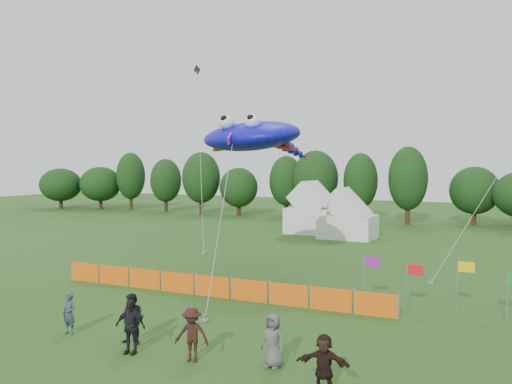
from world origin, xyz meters
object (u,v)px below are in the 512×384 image
at_px(tent_left, 313,212).
at_px(spectator_e, 273,340).
at_px(spectator_c, 192,335).
at_px(spectator_f, 324,363).
at_px(spectator_b, 133,319).
at_px(barrier_fence, 212,286).
at_px(spectator_d, 130,326).
at_px(spectator_a, 69,314).
at_px(tent_right, 348,219).
at_px(stingray_kite, 255,137).

height_order(tent_left, spectator_e, tent_left).
relative_size(spectator_c, spectator_f, 1.07).
bearing_deg(spectator_b, barrier_fence, 90.57).
bearing_deg(spectator_f, tent_left, 105.28).
xyz_separation_m(spectator_b, spectator_f, (7.55, -1.05, -0.07)).
bearing_deg(spectator_d, spectator_c, -2.21).
bearing_deg(spectator_a, tent_right, 86.25).
xyz_separation_m(barrier_fence, spectator_f, (8.66, -8.48, 0.33)).
distance_m(spectator_a, spectator_c, 5.80).
bearing_deg(barrier_fence, tent_right, 90.97).
bearing_deg(tent_right, spectator_e, -77.23).
height_order(tent_right, barrier_fence, tent_right).
bearing_deg(tent_right, spectator_f, -74.15).
bearing_deg(spectator_a, spectator_c, -5.93).
xyz_separation_m(tent_right, stingray_kite, (-0.63, -16.63, 6.35)).
distance_m(spectator_c, spectator_e, 2.69).
bearing_deg(tent_right, stingray_kite, -92.17).
distance_m(tent_right, spectator_f, 33.17).
relative_size(spectator_f, stingray_kite, 0.09).
relative_size(tent_right, spectator_b, 2.55).
distance_m(spectator_d, spectator_e, 4.98).
xyz_separation_m(tent_left, stingray_kite, (3.43, -18.94, 6.08)).
relative_size(spectator_c, spectator_e, 1.03).
bearing_deg(tent_left, spectator_e, -71.55).
relative_size(spectator_a, spectator_e, 0.90).
bearing_deg(spectator_c, spectator_a, 161.35).
bearing_deg(tent_left, spectator_a, -85.45).
xyz_separation_m(spectator_b, spectator_c, (2.86, -0.59, -0.02)).
relative_size(barrier_fence, spectator_d, 9.60).
height_order(tent_right, stingray_kite, stingray_kite).
xyz_separation_m(tent_left, barrier_fence, (4.45, -25.73, -1.41)).
distance_m(spectator_b, stingray_kite, 16.03).
relative_size(spectator_e, spectator_f, 1.04).
xyz_separation_m(spectator_d, stingray_kite, (-2.71, 15.08, 7.06)).
distance_m(tent_right, spectator_a, 31.00).
relative_size(tent_left, spectator_f, 2.59).
relative_size(tent_left, spectator_c, 2.42).
bearing_deg(barrier_fence, spectator_b, -81.50).
bearing_deg(spectator_f, spectator_d, 172.71).
relative_size(spectator_d, stingray_kite, 0.10).
bearing_deg(spectator_b, tent_right, 84.86).
height_order(tent_left, spectator_f, tent_left).
distance_m(spectator_a, spectator_b, 2.92).
distance_m(tent_left, barrier_fence, 26.15).
relative_size(barrier_fence, spectator_e, 10.41).
bearing_deg(spectator_a, barrier_fence, 75.36).
distance_m(barrier_fence, spectator_b, 7.52).
height_order(barrier_fence, spectator_f, spectator_f).
bearing_deg(spectator_e, stingray_kite, 131.68).
bearing_deg(stingray_kite, spectator_b, -81.46).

